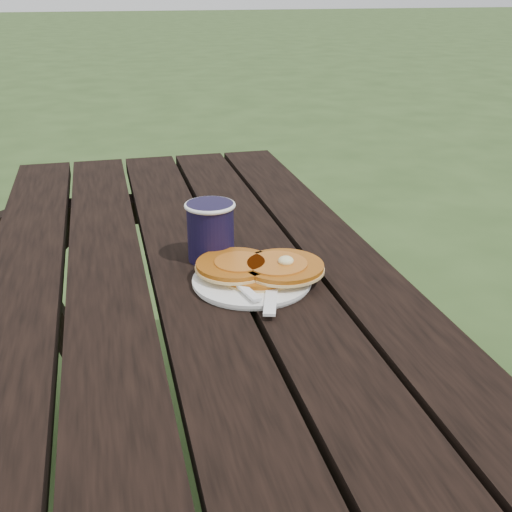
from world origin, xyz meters
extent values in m
cube|color=black|center=(0.00, 0.00, 0.73)|extent=(0.75, 1.80, 0.04)
cube|color=black|center=(0.55, 0.00, 0.43)|extent=(0.25, 1.80, 0.04)
cylinder|color=white|center=(0.10, -0.04, 0.76)|extent=(0.21, 0.21, 0.01)
cylinder|color=#B25D14|center=(0.11, -0.03, 0.77)|extent=(0.14, 0.14, 0.01)
cylinder|color=#B25D14|center=(0.07, -0.01, 0.78)|extent=(0.14, 0.14, 0.01)
cylinder|color=#B25D14|center=(0.15, -0.04, 0.78)|extent=(0.14, 0.14, 0.01)
cylinder|color=#A15517|center=(0.14, -0.04, 0.79)|extent=(0.11, 0.11, 0.00)
ellipsoid|color=#F4E59E|center=(0.16, -0.04, 0.79)|extent=(0.03, 0.03, 0.02)
cube|color=white|center=(0.12, -0.09, 0.76)|extent=(0.07, 0.18, 0.00)
cylinder|color=black|center=(0.05, 0.09, 0.81)|extent=(0.09, 0.09, 0.11)
torus|color=white|center=(0.05, 0.09, 0.86)|extent=(0.10, 0.10, 0.01)
cylinder|color=black|center=(0.05, 0.09, 0.86)|extent=(0.08, 0.08, 0.01)
camera|label=1|loc=(-0.14, -1.04, 1.25)|focal=45.00mm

